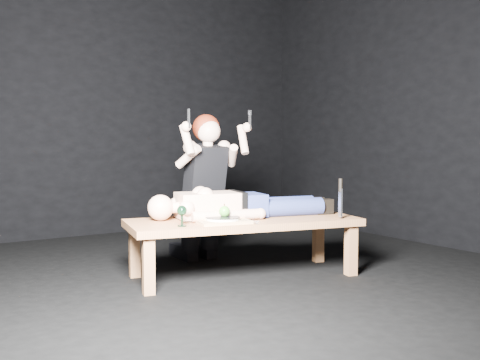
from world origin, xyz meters
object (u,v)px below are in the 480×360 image
(kneeling_woman, at_px, (201,186))
(lying_man, at_px, (244,201))
(goblet, at_px, (182,216))
(table, at_px, (244,248))
(serving_tray, at_px, (223,221))
(carving_knife, at_px, (340,199))

(kneeling_woman, bearing_deg, lying_man, -81.93)
(lying_man, height_order, kneeling_woman, kneeling_woman)
(kneeling_woman, xyz_separation_m, goblet, (-0.59, -0.76, -0.13))
(table, distance_m, goblet, 0.66)
(serving_tray, xyz_separation_m, goblet, (-0.33, 0.02, 0.06))
(kneeling_woman, xyz_separation_m, serving_tray, (-0.26, -0.78, -0.20))
(goblet, bearing_deg, lying_man, 15.11)
(table, height_order, carving_knife, carving_knife)
(table, height_order, kneeling_woman, kneeling_woman)
(serving_tray, relative_size, goblet, 2.55)
(kneeling_woman, bearing_deg, serving_tray, -106.59)
(kneeling_woman, height_order, goblet, kneeling_woman)
(table, xyz_separation_m, goblet, (-0.58, -0.08, 0.30))
(lying_man, bearing_deg, serving_tray, -136.30)
(lying_man, height_order, serving_tray, lying_man)
(table, bearing_deg, kneeling_woman, 101.84)
(table, bearing_deg, lying_man, 65.64)
(table, bearing_deg, serving_tray, -146.38)
(serving_tray, height_order, carving_knife, carving_knife)
(carving_knife, bearing_deg, table, 160.53)
(table, xyz_separation_m, serving_tray, (-0.25, -0.09, 0.24))
(lying_man, bearing_deg, kneeling_woman, 109.02)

